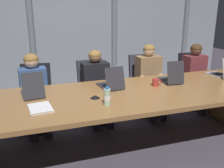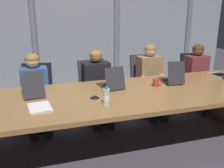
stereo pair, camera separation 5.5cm
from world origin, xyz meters
TOP-DOWN VIEW (x-y plane):
  - ground_plane at (0.00, 0.00)m, footprint 13.40×13.40m
  - conference_table at (0.00, 0.00)m, footprint 4.30×1.23m
  - curtain_backdrop at (0.00, 2.43)m, footprint 6.70×0.17m
  - laptop_left_mid at (-0.93, 0.25)m, footprint 0.28×0.43m
  - laptop_center at (0.04, 0.26)m, footprint 0.29×0.41m
  - laptop_right_mid at (0.89, 0.23)m, footprint 0.26×0.40m
  - laptop_right_end at (1.77, 0.26)m, footprint 0.26×0.39m
  - office_chair_left_mid at (-0.89, 0.99)m, footprint 0.60×0.61m
  - office_chair_center at (-0.01, 0.99)m, footprint 0.60×0.60m
  - office_chair_right_mid at (0.87, 0.99)m, footprint 0.60×0.60m
  - office_chair_right_end at (1.83, 0.99)m, footprint 0.60×0.60m
  - person_left_mid at (-0.90, 0.83)m, footprint 0.41×0.57m
  - person_center at (0.00, 0.83)m, footprint 0.43×0.56m
  - person_right_mid at (0.89, 0.83)m, footprint 0.42×0.56m
  - person_right_end at (1.78, 0.83)m, footprint 0.42×0.57m
  - water_bottle_primary at (-0.18, -0.30)m, footprint 0.07×0.07m
  - coffee_mug_near at (0.61, 0.13)m, footprint 0.13×0.08m
  - conference_mic_left_side at (-0.25, -0.06)m, footprint 0.11×0.11m
  - spiral_notepad at (-0.86, -0.19)m, footprint 0.25×0.33m

SIDE VIEW (x-z plane):
  - ground_plane at x=0.00m, z-range 0.00..0.00m
  - office_chair_left_mid at x=-0.89m, z-range -0.12..0.80m
  - office_chair_center at x=-0.01m, z-range -0.12..0.80m
  - office_chair_right_end at x=1.83m, z-range -0.12..0.81m
  - office_chair_right_mid at x=0.87m, z-range -0.13..0.83m
  - conference_table at x=0.00m, z-range 0.23..0.97m
  - person_center at x=0.00m, z-range 0.07..1.19m
  - person_left_mid at x=-0.90m, z-range 0.08..1.20m
  - person_right_end at x=1.78m, z-range 0.07..1.20m
  - person_right_mid at x=0.89m, z-range 0.07..1.24m
  - spiral_notepad at x=-0.86m, z-range 0.73..0.76m
  - conference_mic_left_side at x=-0.25m, z-range 0.74..0.77m
  - coffee_mug_near at x=0.61m, z-range 0.74..0.84m
  - laptop_center at x=0.04m, z-range 0.65..0.94m
  - laptop_right_end at x=1.77m, z-range 0.65..0.94m
  - laptop_left_mid at x=-0.93m, z-range 0.65..0.95m
  - laptop_right_mid at x=0.89m, z-range 0.64..0.96m
  - water_bottle_primary at x=-0.18m, z-range 0.73..0.93m
  - curtain_backdrop at x=0.00m, z-range 0.00..2.94m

